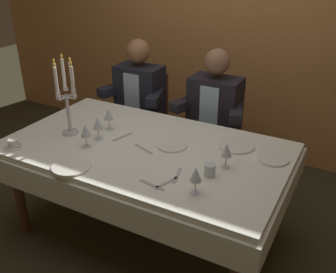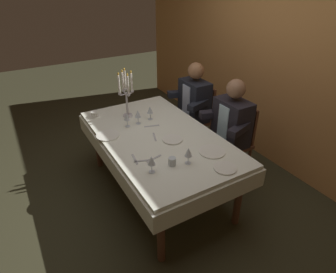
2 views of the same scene
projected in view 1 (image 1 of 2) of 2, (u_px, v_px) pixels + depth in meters
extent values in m
plane|color=#363521|center=(148.00, 231.00, 2.92)|extent=(12.00, 12.00, 0.00)
cube|color=#C78647|center=(234.00, 18.00, 3.63)|extent=(6.00, 0.12, 2.70)
cube|color=white|center=(145.00, 148.00, 2.60)|extent=(1.90, 1.10, 0.04)
cube|color=white|center=(146.00, 162.00, 2.65)|extent=(1.94, 1.14, 0.18)
cylinder|color=brown|center=(19.00, 192.00, 2.78)|extent=(0.07, 0.07, 0.70)
cylinder|color=brown|center=(93.00, 145.00, 3.46)|extent=(0.07, 0.07, 0.70)
cylinder|color=brown|center=(276.00, 195.00, 2.75)|extent=(0.07, 0.07, 0.70)
cylinder|color=silver|center=(71.00, 132.00, 2.76)|extent=(0.11, 0.11, 0.02)
cylinder|color=silver|center=(68.00, 113.00, 2.70)|extent=(0.02, 0.02, 0.28)
cylinder|color=silver|center=(65.00, 89.00, 2.62)|extent=(0.04, 0.04, 0.02)
cylinder|color=white|center=(63.00, 73.00, 2.57)|extent=(0.02, 0.02, 0.20)
ellipsoid|color=yellow|center=(61.00, 56.00, 2.52)|extent=(0.02, 0.02, 0.03)
cylinder|color=silver|center=(70.00, 98.00, 2.63)|extent=(0.07, 0.01, 0.01)
cylinder|color=silver|center=(74.00, 96.00, 2.60)|extent=(0.04, 0.04, 0.02)
cylinder|color=white|center=(73.00, 81.00, 2.55)|extent=(0.02, 0.02, 0.20)
ellipsoid|color=yellow|center=(71.00, 64.00, 2.50)|extent=(0.02, 0.02, 0.03)
cylinder|color=silver|center=(70.00, 95.00, 2.67)|extent=(0.01, 0.07, 0.01)
cylinder|color=silver|center=(73.00, 91.00, 2.69)|extent=(0.04, 0.04, 0.02)
cylinder|color=white|center=(72.00, 76.00, 2.64)|extent=(0.02, 0.02, 0.20)
ellipsoid|color=yellow|center=(70.00, 60.00, 2.59)|extent=(0.02, 0.02, 0.03)
cylinder|color=silver|center=(62.00, 96.00, 2.66)|extent=(0.07, 0.01, 0.01)
cylinder|color=silver|center=(58.00, 93.00, 2.67)|extent=(0.04, 0.04, 0.02)
cylinder|color=white|center=(56.00, 78.00, 2.62)|extent=(0.02, 0.02, 0.20)
ellipsoid|color=yellow|center=(54.00, 61.00, 2.57)|extent=(0.02, 0.02, 0.03)
cylinder|color=silver|center=(63.00, 99.00, 2.61)|extent=(0.01, 0.08, 0.01)
cylinder|color=silver|center=(58.00, 98.00, 2.57)|extent=(0.04, 0.04, 0.02)
cylinder|color=white|center=(56.00, 82.00, 2.53)|extent=(0.02, 0.02, 0.20)
ellipsoid|color=yellow|center=(54.00, 65.00, 2.48)|extent=(0.02, 0.02, 0.03)
cylinder|color=white|center=(172.00, 145.00, 2.58)|extent=(0.21, 0.21, 0.01)
cylinder|color=white|center=(72.00, 166.00, 2.33)|extent=(0.24, 0.24, 0.01)
cylinder|color=white|center=(273.00, 159.00, 2.42)|extent=(0.20, 0.20, 0.01)
cylinder|color=white|center=(236.00, 145.00, 2.58)|extent=(0.25, 0.25, 0.01)
cylinder|color=silver|center=(99.00, 138.00, 2.69)|extent=(0.06, 0.06, 0.00)
cylinder|color=silver|center=(98.00, 133.00, 2.67)|extent=(0.01, 0.01, 0.07)
cone|color=silver|center=(97.00, 123.00, 2.63)|extent=(0.07, 0.07, 0.08)
cylinder|color=silver|center=(110.00, 129.00, 2.83)|extent=(0.06, 0.06, 0.00)
cylinder|color=silver|center=(109.00, 124.00, 2.81)|extent=(0.01, 0.01, 0.07)
cone|color=silver|center=(108.00, 114.00, 2.78)|extent=(0.07, 0.07, 0.08)
cylinder|color=#E0D172|center=(109.00, 117.00, 2.79)|extent=(0.04, 0.04, 0.03)
cylinder|color=silver|center=(225.00, 167.00, 2.33)|extent=(0.06, 0.06, 0.00)
cylinder|color=silver|center=(226.00, 161.00, 2.32)|extent=(0.01, 0.01, 0.07)
cone|color=silver|center=(227.00, 150.00, 2.28)|extent=(0.07, 0.07, 0.08)
cylinder|color=maroon|center=(226.00, 153.00, 2.29)|extent=(0.04, 0.04, 0.03)
cylinder|color=silver|center=(87.00, 146.00, 2.58)|extent=(0.06, 0.06, 0.00)
cylinder|color=silver|center=(87.00, 141.00, 2.56)|extent=(0.01, 0.01, 0.07)
cone|color=silver|center=(85.00, 130.00, 2.53)|extent=(0.07, 0.07, 0.08)
cylinder|color=maroon|center=(86.00, 134.00, 2.54)|extent=(0.04, 0.04, 0.03)
cylinder|color=silver|center=(195.00, 193.00, 2.09)|extent=(0.06, 0.06, 0.00)
cylinder|color=silver|center=(195.00, 187.00, 2.07)|extent=(0.01, 0.01, 0.07)
cone|color=silver|center=(196.00, 174.00, 2.03)|extent=(0.07, 0.07, 0.08)
cylinder|color=maroon|center=(196.00, 178.00, 2.05)|extent=(0.04, 0.04, 0.03)
cylinder|color=silver|center=(210.00, 170.00, 2.23)|extent=(0.07, 0.07, 0.08)
cylinder|color=white|center=(15.00, 147.00, 2.57)|extent=(0.12, 0.12, 0.01)
cylinder|color=white|center=(14.00, 143.00, 2.56)|extent=(0.08, 0.08, 0.05)
torus|color=white|center=(19.00, 144.00, 2.54)|extent=(0.04, 0.01, 0.04)
cube|color=#B7B7BC|center=(166.00, 183.00, 2.17)|extent=(0.07, 0.17, 0.01)
cube|color=#B7B7BC|center=(144.00, 149.00, 2.54)|extent=(0.17, 0.07, 0.01)
cube|color=#B7B7BC|center=(152.00, 185.00, 2.16)|extent=(0.17, 0.04, 0.01)
cube|color=#B7B7BC|center=(177.00, 176.00, 2.24)|extent=(0.06, 0.17, 0.01)
cube|color=#B7B7BC|center=(123.00, 137.00, 2.71)|extent=(0.06, 0.17, 0.01)
cylinder|color=brown|center=(116.00, 147.00, 3.71)|extent=(0.04, 0.04, 0.42)
cylinder|color=brown|center=(148.00, 156.00, 3.55)|extent=(0.04, 0.04, 0.42)
cylinder|color=brown|center=(136.00, 133.00, 3.99)|extent=(0.04, 0.04, 0.42)
cylinder|color=brown|center=(166.00, 141.00, 3.84)|extent=(0.04, 0.04, 0.42)
cube|color=brown|center=(141.00, 123.00, 3.67)|extent=(0.42, 0.42, 0.04)
cube|color=brown|center=(150.00, 93.00, 3.72)|extent=(0.38, 0.04, 0.44)
cube|color=black|center=(140.00, 94.00, 3.54)|extent=(0.42, 0.26, 0.54)
cube|color=silver|center=(132.00, 96.00, 3.42)|extent=(0.16, 0.01, 0.40)
sphere|color=#9D6A45|center=(138.00, 51.00, 3.37)|extent=(0.21, 0.21, 0.21)
cube|color=black|center=(114.00, 90.00, 3.54)|extent=(0.19, 0.34, 0.08)
cube|color=black|center=(155.00, 97.00, 3.35)|extent=(0.19, 0.34, 0.08)
cylinder|color=brown|center=(185.00, 166.00, 3.39)|extent=(0.04, 0.04, 0.42)
cylinder|color=brown|center=(223.00, 176.00, 3.24)|extent=(0.04, 0.04, 0.42)
cylinder|color=brown|center=(201.00, 149.00, 3.67)|extent=(0.04, 0.04, 0.42)
cylinder|color=brown|center=(237.00, 158.00, 3.52)|extent=(0.04, 0.04, 0.42)
cube|color=brown|center=(213.00, 139.00, 3.35)|extent=(0.42, 0.42, 0.04)
cube|color=brown|center=(222.00, 107.00, 3.40)|extent=(0.38, 0.04, 0.44)
cube|color=black|center=(215.00, 109.00, 3.23)|extent=(0.42, 0.26, 0.54)
cube|color=#AFD3E5|center=(209.00, 111.00, 3.11)|extent=(0.16, 0.01, 0.40)
sphere|color=#95684B|center=(217.00, 62.00, 3.05)|extent=(0.21, 0.21, 0.21)
cube|color=black|center=(186.00, 103.00, 3.22)|extent=(0.19, 0.34, 0.08)
cube|color=black|center=(236.00, 113.00, 3.04)|extent=(0.19, 0.34, 0.08)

